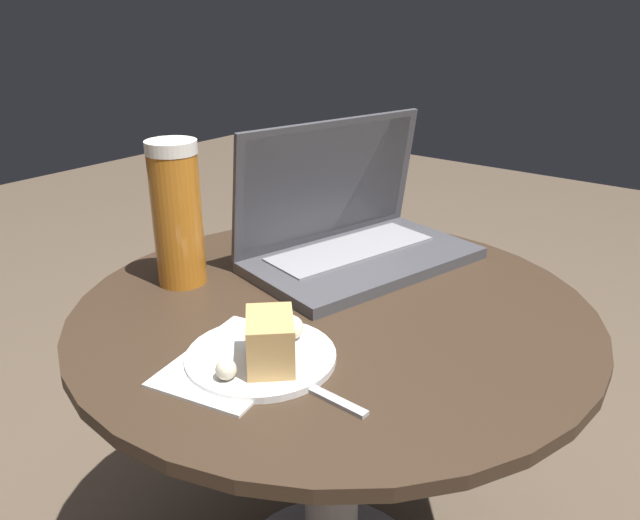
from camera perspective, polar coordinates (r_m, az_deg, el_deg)
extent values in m
cylinder|color=#9E9EA3|center=(1.05, 1.10, -17.42)|extent=(0.09, 0.09, 0.50)
cylinder|color=#38281C|center=(0.90, 1.22, -4.57)|extent=(0.74, 0.74, 0.02)
cube|color=white|center=(0.76, -7.42, -9.19)|extent=(0.21, 0.16, 0.00)
cube|color=#47474C|center=(1.03, 3.99, 0.01)|extent=(0.41, 0.30, 0.02)
cube|color=gray|center=(1.05, 2.85, 1.06)|extent=(0.31, 0.17, 0.00)
cube|color=#47474C|center=(1.06, 0.85, 7.20)|extent=(0.37, 0.13, 0.21)
cube|color=silver|center=(1.06, 0.95, 7.15)|extent=(0.34, 0.11, 0.19)
cylinder|color=#C6701E|center=(0.96, -12.88, 3.57)|extent=(0.07, 0.07, 0.20)
cylinder|color=white|center=(0.93, -13.47, 10.01)|extent=(0.08, 0.08, 0.02)
cylinder|color=white|center=(0.77, -5.42, -8.79)|extent=(0.18, 0.18, 0.01)
cube|color=tan|center=(0.73, -4.57, -7.38)|extent=(0.09, 0.09, 0.06)
sphere|color=beige|center=(0.72, -8.59, -9.86)|extent=(0.02, 0.02, 0.02)
sphere|color=beige|center=(0.79, -2.65, -6.18)|extent=(0.03, 0.03, 0.03)
cube|color=#B2B2B7|center=(0.70, -0.24, -11.94)|extent=(0.02, 0.13, 0.00)
cube|color=#B2B2B7|center=(0.76, -5.78, -9.25)|extent=(0.03, 0.06, 0.00)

